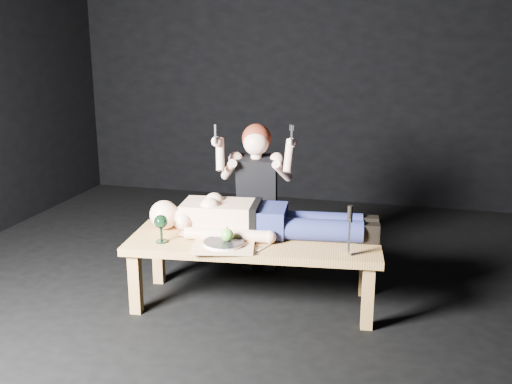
% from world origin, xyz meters
% --- Properties ---
extents(ground, '(5.00, 5.00, 0.00)m').
position_xyz_m(ground, '(0.00, 0.00, 0.00)').
color(ground, black).
rests_on(ground, ground).
extents(back_wall, '(5.00, 0.00, 5.00)m').
position_xyz_m(back_wall, '(0.00, 2.50, 1.50)').
color(back_wall, black).
rests_on(back_wall, ground).
extents(table, '(1.67, 0.78, 0.45)m').
position_xyz_m(table, '(0.09, -0.12, 0.23)').
color(table, '#C28B47').
rests_on(table, ground).
extents(lying_man, '(1.56, 0.63, 0.25)m').
position_xyz_m(lying_man, '(0.12, -0.01, 0.57)').
color(lying_man, beige).
rests_on(lying_man, table).
extents(kneeling_woman, '(0.71, 0.78, 1.16)m').
position_xyz_m(kneeling_woman, '(-0.02, 0.42, 0.58)').
color(kneeling_woman, black).
rests_on(kneeling_woman, ground).
extents(serving_tray, '(0.42, 0.34, 0.02)m').
position_xyz_m(serving_tray, '(-0.05, -0.33, 0.46)').
color(serving_tray, tan).
rests_on(serving_tray, table).
extents(plate, '(0.30, 0.30, 0.02)m').
position_xyz_m(plate, '(-0.05, -0.33, 0.48)').
color(plate, white).
rests_on(plate, serving_tray).
extents(apple, '(0.08, 0.08, 0.08)m').
position_xyz_m(apple, '(-0.03, -0.32, 0.53)').
color(apple, green).
rests_on(apple, plate).
extents(goblet, '(0.10, 0.10, 0.18)m').
position_xyz_m(goblet, '(-0.46, -0.33, 0.54)').
color(goblet, black).
rests_on(goblet, table).
extents(fork_flat, '(0.07, 0.17, 0.01)m').
position_xyz_m(fork_flat, '(-0.23, -0.36, 0.45)').
color(fork_flat, '#B2B2B7').
rests_on(fork_flat, table).
extents(knife_flat, '(0.07, 0.17, 0.01)m').
position_xyz_m(knife_flat, '(0.19, -0.27, 0.45)').
color(knife_flat, '#B2B2B7').
rests_on(knife_flat, table).
extents(spoon_flat, '(0.13, 0.13, 0.01)m').
position_xyz_m(spoon_flat, '(0.11, -0.21, 0.45)').
color(spoon_flat, '#B2B2B7').
rests_on(spoon_flat, table).
extents(carving_knife, '(0.04, 0.05, 0.31)m').
position_xyz_m(carving_knife, '(0.71, -0.27, 0.60)').
color(carving_knife, '#B2B2B7').
rests_on(carving_knife, table).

